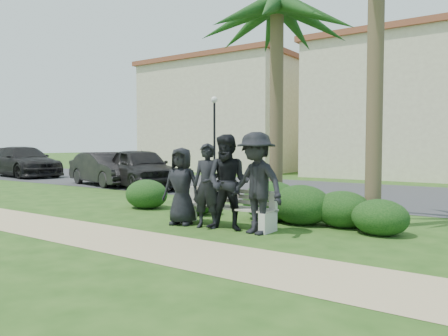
{
  "coord_description": "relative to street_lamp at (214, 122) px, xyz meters",
  "views": [
    {
      "loc": [
        4.89,
        -7.02,
        1.67
      ],
      "look_at": [
        -0.7,
        1.0,
        1.16
      ],
      "focal_mm": 35.0,
      "sensor_mm": 36.0,
      "label": 1
    }
  ],
  "objects": [
    {
      "name": "hedge_f",
      "position": [
        11.66,
        -10.73,
        -2.6
      ],
      "size": [
        1.06,
        0.87,
        0.69
      ],
      "primitive_type": "ellipsoid",
      "color": "black",
      "rests_on": "ground"
    },
    {
      "name": "footpath",
      "position": [
        9.0,
        -13.8,
        -2.94
      ],
      "size": [
        30.0,
        1.6,
        0.01
      ],
      "primitive_type": "cube",
      "color": "tan",
      "rests_on": "ground"
    },
    {
      "name": "stucco_bldg_left",
      "position": [
        -3.0,
        6.0,
        0.72
      ],
      "size": [
        10.4,
        8.4,
        7.3
      ],
      "color": "beige",
      "rests_on": "ground"
    },
    {
      "name": "park_bench",
      "position": [
        8.85,
        -11.71,
        -2.6
      ],
      "size": [
        2.15,
        0.5,
        0.75
      ],
      "rotation": [
        0.0,
        0.0,
        -0.01
      ],
      "color": "#AEA692",
      "rests_on": "ground"
    },
    {
      "name": "hedge_e",
      "position": [
        10.81,
        -10.36,
        -2.56
      ],
      "size": [
        1.17,
        0.97,
        0.76
      ],
      "primitive_type": "ellipsoid",
      "color": "black",
      "rests_on": "ground"
    },
    {
      "name": "car_c",
      "position": [
        -8.14,
        -6.08,
        -2.15
      ],
      "size": [
        5.69,
        2.87,
        1.59
      ],
      "primitive_type": "imported",
      "rotation": [
        0.0,
        0.0,
        1.45
      ],
      "color": "black",
      "rests_on": "ground"
    },
    {
      "name": "man_d",
      "position": [
        9.72,
        -11.98,
        -1.98
      ],
      "size": [
        1.36,
        0.94,
        1.92
      ],
      "primitive_type": "imported",
      "rotation": [
        0.0,
        0.0,
        -0.2
      ],
      "color": "black",
      "rests_on": "ground"
    },
    {
      "name": "hedge_b",
      "position": [
        7.32,
        -10.79,
        -2.6
      ],
      "size": [
        1.07,
        0.88,
        0.7
      ],
      "primitive_type": "ellipsoid",
      "color": "black",
      "rests_on": "ground"
    },
    {
      "name": "asphalt_street",
      "position": [
        9.0,
        -4.0,
        -2.94
      ],
      "size": [
        160.0,
        8.0,
        0.01
      ],
      "primitive_type": "cube",
      "color": "#2D2D30",
      "rests_on": "ground"
    },
    {
      "name": "car_a",
      "position": [
        1.56,
        -7.03,
        -2.16
      ],
      "size": [
        4.95,
        3.51,
        1.56
      ],
      "primitive_type": "imported",
      "rotation": [
        0.0,
        0.0,
        1.16
      ],
      "color": "black",
      "rests_on": "ground"
    },
    {
      "name": "palm_left",
      "position": [
        8.92,
        -9.7,
        1.97
      ],
      "size": [
        3.0,
        3.0,
        5.89
      ],
      "color": "brown",
      "rests_on": "ground"
    },
    {
      "name": "ground",
      "position": [
        9.0,
        -12.0,
        -2.94
      ],
      "size": [
        160.0,
        160.0,
        0.0
      ],
      "primitive_type": "plane",
      "color": "#224614",
      "rests_on": "ground"
    },
    {
      "name": "man_c",
      "position": [
        9.09,
        -12.0,
        -2.0
      ],
      "size": [
        1.07,
        0.93,
        1.89
      ],
      "primitive_type": "imported",
      "rotation": [
        0.0,
        0.0,
        0.27
      ],
      "color": "black",
      "rests_on": "ground"
    },
    {
      "name": "car_b",
      "position": [
        -0.58,
        -6.94,
        -2.26
      ],
      "size": [
        4.4,
        2.4,
        1.37
      ],
      "primitive_type": "imported",
      "rotation": [
        0.0,
        0.0,
        1.33
      ],
      "color": "black",
      "rests_on": "ground"
    },
    {
      "name": "street_lamp",
      "position": [
        0.0,
        0.0,
        0.0
      ],
      "size": [
        0.36,
        0.36,
        4.29
      ],
      "color": "black",
      "rests_on": "ground"
    },
    {
      "name": "man_b",
      "position": [
        8.6,
        -12.02,
        -2.09
      ],
      "size": [
        0.71,
        0.57,
        1.71
      ],
      "primitive_type": "imported",
      "rotation": [
        0.0,
        0.0,
        0.28
      ],
      "color": "black",
      "rests_on": "ground"
    },
    {
      "name": "man_a",
      "position": [
        7.93,
        -12.04,
        -2.13
      ],
      "size": [
        0.9,
        0.71,
        1.62
      ],
      "primitive_type": "imported",
      "rotation": [
        0.0,
        0.0,
        0.27
      ],
      "color": "black",
      "rests_on": "ground"
    },
    {
      "name": "hedge_d",
      "position": [
        9.96,
        -10.53,
        -2.51
      ],
      "size": [
        1.32,
        1.09,
        0.86
      ],
      "primitive_type": "ellipsoid",
      "color": "black",
      "rests_on": "ground"
    },
    {
      "name": "stucco_bldg_right",
      "position": [
        8.0,
        6.0,
        0.72
      ],
      "size": [
        8.4,
        8.4,
        7.3
      ],
      "color": "beige",
      "rests_on": "ground"
    },
    {
      "name": "hedge_a",
      "position": [
        5.6,
        -10.73,
        -2.55
      ],
      "size": [
        1.21,
        1.0,
        0.79
      ],
      "primitive_type": "ellipsoid",
      "color": "black",
      "rests_on": "ground"
    },
    {
      "name": "hedge_c",
      "position": [
        9.22,
        -10.45,
        -2.49
      ],
      "size": [
        1.38,
        1.14,
        0.9
      ],
      "primitive_type": "ellipsoid",
      "color": "black",
      "rests_on": "ground"
    }
  ]
}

